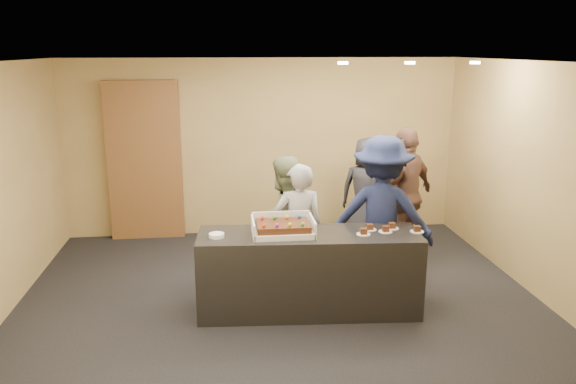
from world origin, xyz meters
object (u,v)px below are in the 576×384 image
object	(u,v)px
storage_cabinet	(145,161)
sheet_cake	(283,226)
cake_box	(283,230)
person_dark_suit	(367,192)
plate_stack	(217,235)
person_server_grey	(299,230)
person_navy_man	(382,215)
serving_counter	(309,272)
person_brown_extra	(406,195)
person_sage_man	(283,222)

from	to	relation	value
storage_cabinet	sheet_cake	xyz separation A→B (m)	(1.79, -2.77, -0.20)
cake_box	person_dark_suit	bearing A→B (deg)	54.41
plate_stack	person_server_grey	bearing A→B (deg)	25.89
cake_box	sheet_cake	size ratio (longest dim) A/B	1.17
cake_box	person_navy_man	xyz separation A→B (m)	(1.21, 0.43, -0.01)
serving_counter	cake_box	bearing A→B (deg)	178.98
storage_cabinet	person_navy_man	distance (m)	3.80
person_navy_man	serving_counter	bearing A→B (deg)	44.83
storage_cabinet	plate_stack	xyz separation A→B (m)	(1.08, -2.77, -0.27)
plate_stack	person_server_grey	world-z (taller)	person_server_grey
storage_cabinet	person_brown_extra	xyz separation A→B (m)	(3.60, -1.39, -0.27)
cake_box	person_server_grey	xyz separation A→B (m)	(0.23, 0.43, -0.16)
plate_stack	person_sage_man	distance (m)	1.09
plate_stack	person_brown_extra	distance (m)	2.87
person_server_grey	person_navy_man	distance (m)	0.99
person_sage_man	person_navy_man	world-z (taller)	person_navy_man
storage_cabinet	person_navy_man	bearing A→B (deg)	-37.66
storage_cabinet	person_brown_extra	distance (m)	3.87
serving_counter	cake_box	size ratio (longest dim) A/B	3.64
sheet_cake	person_sage_man	distance (m)	0.77
serving_counter	person_sage_man	distance (m)	0.84
plate_stack	person_dark_suit	distance (m)	2.98
serving_counter	sheet_cake	xyz separation A→B (m)	(-0.29, 0.00, 0.55)
person_navy_man	person_dark_suit	world-z (taller)	person_navy_man
serving_counter	person_sage_man	xyz separation A→B (m)	(-0.21, 0.74, 0.35)
person_sage_man	serving_counter	bearing A→B (deg)	72.25
storage_cabinet	sheet_cake	bearing A→B (deg)	-57.10
cake_box	person_dark_suit	xyz separation A→B (m)	(1.45, 2.03, -0.14)
person_sage_man	storage_cabinet	bearing A→B (deg)	-80.77
plate_stack	person_navy_man	size ratio (longest dim) A/B	0.09
person_brown_extra	person_navy_man	bearing A→B (deg)	19.67
plate_stack	person_dark_suit	bearing A→B (deg)	43.60
person_server_grey	person_navy_man	size ratio (longest dim) A/B	0.84
serving_counter	cake_box	world-z (taller)	cake_box
cake_box	person_brown_extra	xyz separation A→B (m)	(1.81, 1.36, -0.02)
person_server_grey	person_sage_man	xyz separation A→B (m)	(-0.15, 0.29, 0.01)
plate_stack	person_navy_man	bearing A→B (deg)	13.32
serving_counter	person_sage_man	bearing A→B (deg)	109.51
plate_stack	person_server_grey	distance (m)	1.05
cake_box	person_navy_man	distance (m)	1.29
sheet_cake	plate_stack	distance (m)	0.71
cake_box	person_server_grey	world-z (taller)	person_server_grey
cake_box	person_server_grey	bearing A→B (deg)	61.69
person_server_grey	person_brown_extra	distance (m)	1.84
serving_counter	person_server_grey	world-z (taller)	person_server_grey
person_server_grey	person_dark_suit	world-z (taller)	person_dark_suit
serving_counter	cake_box	distance (m)	0.57
storage_cabinet	person_dark_suit	xyz separation A→B (m)	(3.24, -0.72, -0.39)
cake_box	person_sage_man	size ratio (longest dim) A/B	0.41
plate_stack	serving_counter	bearing A→B (deg)	0.27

